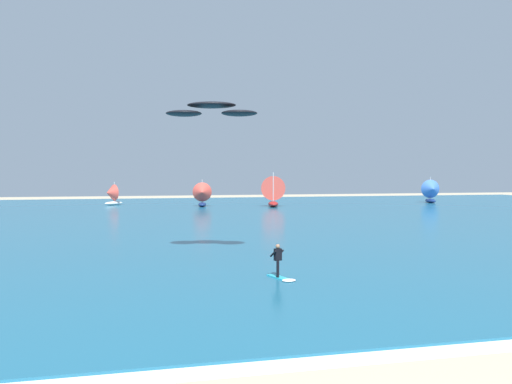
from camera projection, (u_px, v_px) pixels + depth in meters
ocean at (195, 217)px, 57.81m from camera, size 160.00×90.00×0.10m
shoreline_foam at (330, 354)px, 13.96m from camera, size 84.93×1.97×0.01m
kitesurfer at (280, 266)px, 23.64m from camera, size 1.18×2.03×1.67m
kite at (211, 110)px, 29.33m from camera, size 5.92×3.16×0.86m
sailboat_leading at (273, 191)px, 75.59m from camera, size 4.14×4.77×5.40m
sailboat_outermost at (111, 195)px, 78.48m from camera, size 3.45×3.20×3.84m
sailboat_far_left at (202, 194)px, 74.81m from camera, size 3.18×3.71×4.27m
sailboat_heeled_over at (432, 191)px, 84.52m from camera, size 3.57×4.09×4.62m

